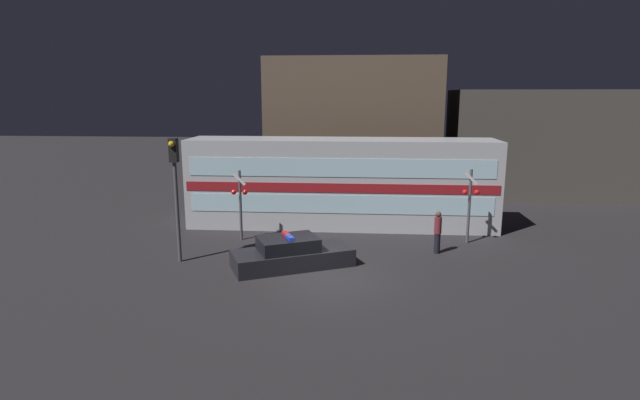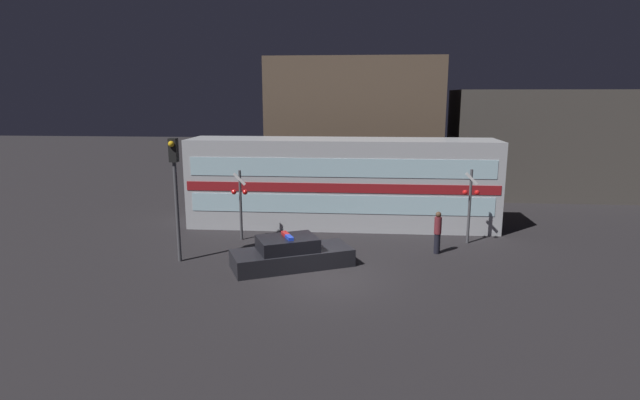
{
  "view_description": "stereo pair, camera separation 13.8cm",
  "coord_description": "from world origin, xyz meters",
  "px_view_note": "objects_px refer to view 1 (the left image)",
  "views": [
    {
      "loc": [
        1.12,
        -16.91,
        6.44
      ],
      "look_at": [
        -0.54,
        4.32,
        1.96
      ],
      "focal_mm": 28.0,
      "sensor_mm": 36.0,
      "label": 1
    },
    {
      "loc": [
        1.25,
        -16.9,
        6.44
      ],
      "look_at": [
        -0.54,
        4.32,
        1.96
      ],
      "focal_mm": 28.0,
      "sensor_mm": 36.0,
      "label": 2
    }
  ],
  "objects_px": {
    "train": "(341,183)",
    "crossing_signal_near": "(470,201)",
    "police_car": "(292,255)",
    "traffic_light_corner": "(175,180)",
    "pedestrian": "(438,232)"
  },
  "relations": [
    {
      "from": "train",
      "to": "police_car",
      "type": "bearing_deg",
      "value": -104.52
    },
    {
      "from": "train",
      "to": "traffic_light_corner",
      "type": "height_order",
      "value": "traffic_light_corner"
    },
    {
      "from": "pedestrian",
      "to": "traffic_light_corner",
      "type": "xyz_separation_m",
      "value": [
        -10.28,
        -1.88,
        2.37
      ]
    },
    {
      "from": "police_car",
      "to": "traffic_light_corner",
      "type": "relative_size",
      "value": 1.0
    },
    {
      "from": "train",
      "to": "pedestrian",
      "type": "height_order",
      "value": "train"
    },
    {
      "from": "train",
      "to": "crossing_signal_near",
      "type": "bearing_deg",
      "value": -24.84
    },
    {
      "from": "train",
      "to": "traffic_light_corner",
      "type": "distance_m",
      "value": 8.71
    },
    {
      "from": "police_car",
      "to": "crossing_signal_near",
      "type": "distance_m",
      "value": 8.37
    },
    {
      "from": "train",
      "to": "crossing_signal_near",
      "type": "xyz_separation_m",
      "value": [
        5.73,
        -2.65,
        -0.27
      ]
    },
    {
      "from": "train",
      "to": "pedestrian",
      "type": "bearing_deg",
      "value": -45.41
    },
    {
      "from": "train",
      "to": "crossing_signal_near",
      "type": "relative_size",
      "value": 4.56
    },
    {
      "from": "police_car",
      "to": "train",
      "type": "bearing_deg",
      "value": 50.7
    },
    {
      "from": "police_car",
      "to": "traffic_light_corner",
      "type": "height_order",
      "value": "traffic_light_corner"
    },
    {
      "from": "pedestrian",
      "to": "traffic_light_corner",
      "type": "distance_m",
      "value": 10.72
    },
    {
      "from": "pedestrian",
      "to": "crossing_signal_near",
      "type": "distance_m",
      "value": 2.43
    }
  ]
}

